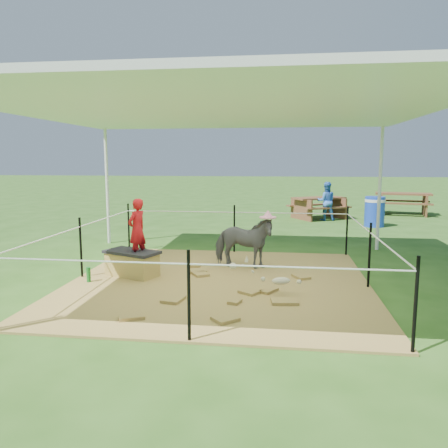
# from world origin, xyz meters

# --- Properties ---
(ground) EXTENTS (90.00, 90.00, 0.00)m
(ground) POSITION_xyz_m (0.00, 0.00, 0.00)
(ground) COLOR #2D5919
(ground) RESTS_ON ground
(hay_patch) EXTENTS (4.60, 4.60, 0.03)m
(hay_patch) POSITION_xyz_m (0.00, 0.00, 0.01)
(hay_patch) COLOR brown
(hay_patch) RESTS_ON ground
(canopy_tent) EXTENTS (6.30, 6.30, 2.90)m
(canopy_tent) POSITION_xyz_m (0.00, 0.00, 2.69)
(canopy_tent) COLOR silver
(canopy_tent) RESTS_ON ground
(rope_fence) EXTENTS (4.54, 4.54, 1.00)m
(rope_fence) POSITION_xyz_m (0.00, -0.00, 0.64)
(rope_fence) COLOR black
(rope_fence) RESTS_ON ground
(straw_bale) EXTENTS (0.93, 0.70, 0.37)m
(straw_bale) POSITION_xyz_m (-1.46, 0.17, 0.21)
(straw_bale) COLOR #A8893D
(straw_bale) RESTS_ON hay_patch
(dark_cloth) EXTENTS (1.00, 0.77, 0.05)m
(dark_cloth) POSITION_xyz_m (-1.46, 0.17, 0.42)
(dark_cloth) COLOR black
(dark_cloth) RESTS_ON straw_bale
(woman) EXTENTS (0.36, 0.43, 1.00)m
(woman) POSITION_xyz_m (-1.36, 0.17, 0.90)
(woman) COLOR red
(woman) RESTS_ON straw_bale
(green_bottle) EXTENTS (0.08, 0.08, 0.23)m
(green_bottle) POSITION_xyz_m (-2.01, -0.28, 0.15)
(green_bottle) COLOR #186E22
(green_bottle) RESTS_ON hay_patch
(pony) EXTENTS (1.15, 0.66, 0.91)m
(pony) POSITION_xyz_m (0.30, 0.91, 0.49)
(pony) COLOR #45454A
(pony) RESTS_ON hay_patch
(pink_hat) EXTENTS (0.28, 0.28, 0.13)m
(pink_hat) POSITION_xyz_m (0.30, 0.91, 1.01)
(pink_hat) COLOR pink
(pink_hat) RESTS_ON pony
(foal) EXTENTS (0.90, 0.67, 0.45)m
(foal) POSITION_xyz_m (0.96, -0.55, 0.25)
(foal) COLOR beige
(foal) RESTS_ON hay_patch
(trash_barrel) EXTENTS (0.70, 0.70, 0.87)m
(trash_barrel) POSITION_xyz_m (3.63, 6.38, 0.43)
(trash_barrel) COLOR #193DBC
(trash_barrel) RESTS_ON ground
(picnic_table_near) EXTENTS (2.08, 1.91, 0.71)m
(picnic_table_near) POSITION_xyz_m (2.17, 7.93, 0.35)
(picnic_table_near) COLOR brown
(picnic_table_near) RESTS_ON ground
(picnic_table_far) EXTENTS (2.07, 1.68, 0.77)m
(picnic_table_far) POSITION_xyz_m (5.20, 9.40, 0.38)
(picnic_table_far) COLOR brown
(picnic_table_far) RESTS_ON ground
(distant_person) EXTENTS (0.63, 0.51, 1.23)m
(distant_person) POSITION_xyz_m (2.37, 7.55, 0.61)
(distant_person) COLOR #3874D5
(distant_person) RESTS_ON ground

